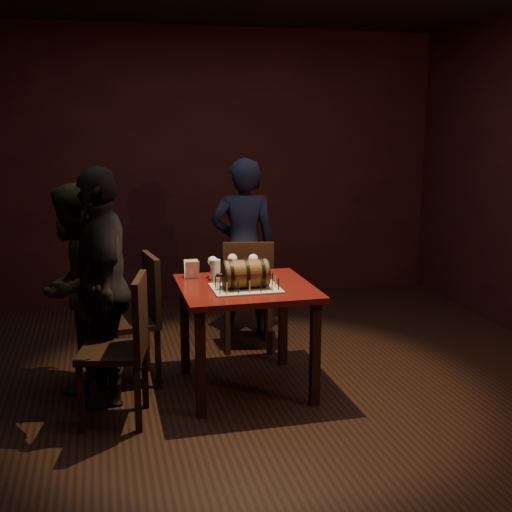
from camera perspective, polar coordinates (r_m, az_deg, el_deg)
name	(u,v)px	position (r m, az deg, el deg)	size (l,w,h in m)	color
room_shell	(264,191)	(4.29, 0.74, 5.80)	(5.04, 5.04, 2.80)	black
pub_table	(246,301)	(4.44, -0.92, -4.00)	(0.90, 0.90, 0.75)	#440D0B
cake_board	(246,288)	(4.31, -0.93, -2.89)	(0.45, 0.35, 0.01)	#ADA38C
barrel_cake	(245,274)	(4.28, -0.94, -1.59)	(0.35, 0.21, 0.21)	brown
birthday_candles	(246,282)	(4.30, -0.93, -2.29)	(0.40, 0.30, 0.09)	#E9DE8B
wine_glass_left	(213,262)	(4.60, -3.87, -0.55)	(0.07, 0.07, 0.16)	silver
wine_glass_mid	(232,260)	(4.67, -2.11, -0.34)	(0.07, 0.07, 0.16)	silver
wine_glass_right	(253,260)	(4.67, -0.24, -0.35)	(0.07, 0.07, 0.16)	silver
pint_of_ale	(215,270)	(4.54, -3.63, -1.29)	(0.07, 0.07, 0.15)	silver
menu_card	(192,270)	(4.61, -5.74, -1.21)	(0.10, 0.05, 0.13)	white
chair_back	(248,290)	(5.20, -0.71, -3.00)	(0.47, 0.47, 0.93)	black
chair_left_rear	(139,312)	(4.67, -10.40, -4.91)	(0.46, 0.46, 0.93)	black
chair_left_front	(125,341)	(4.08, -11.56, -7.41)	(0.47, 0.47, 0.93)	black
person_back	(244,248)	(5.56, -1.12, 0.69)	(0.57, 0.37, 1.56)	#191B33
person_left_rear	(75,287)	(4.63, -15.80, -2.70)	(0.70, 0.55, 1.45)	#38381C
person_left_front	(103,286)	(4.35, -13.48, -2.61)	(0.93, 0.39, 1.58)	black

